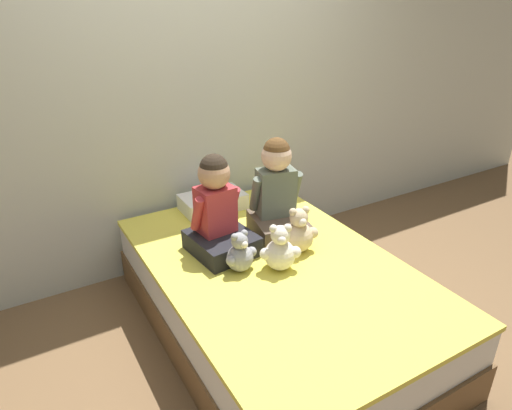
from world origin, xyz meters
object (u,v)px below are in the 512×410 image
pillow_at_headboard (213,202)px  child_on_right (277,194)px  teddy_bear_held_by_left_child (240,254)px  teddy_bear_held_by_right_child (298,233)px  child_on_left (218,212)px  bed (276,298)px  teddy_bear_between_children (280,250)px

pillow_at_headboard → child_on_right: bearing=-69.4°
teddy_bear_held_by_left_child → pillow_at_headboard: (0.21, 0.79, -0.05)m
pillow_at_headboard → teddy_bear_held_by_right_child: bearing=-76.2°
child_on_left → child_on_right: (0.41, -0.00, 0.02)m
bed → child_on_right: size_ratio=3.19×
teddy_bear_held_by_left_child → teddy_bear_held_by_right_child: bearing=-8.5°
child_on_left → teddy_bear_held_by_left_child: size_ratio=2.49×
child_on_left → teddy_bear_held_by_right_child: size_ratio=2.09×
child_on_right → pillow_at_headboard: (-0.20, 0.53, -0.22)m
child_on_right → teddy_bear_between_children: bearing=-108.7°
teddy_bear_between_children → pillow_at_headboard: teddy_bear_between_children is taller
teddy_bear_held_by_right_child → pillow_at_headboard: teddy_bear_held_by_right_child is taller
bed → teddy_bear_held_by_left_child: 0.40m
child_on_left → teddy_bear_held_by_right_child: (0.40, -0.25, -0.13)m
child_on_right → teddy_bear_held_by_right_child: bearing=-80.4°
bed → teddy_bear_held_by_left_child: teddy_bear_held_by_left_child is taller
teddy_bear_held_by_left_child → pillow_at_headboard: teddy_bear_held_by_left_child is taller
child_on_left → teddy_bear_held_by_right_child: bearing=-38.5°
teddy_bear_held_by_left_child → child_on_left: bearing=81.3°
child_on_right → teddy_bear_held_by_left_child: 0.51m
child_on_left → teddy_bear_between_children: (0.20, -0.36, -0.13)m
pillow_at_headboard → child_on_left: bearing=-111.8°
child_on_left → teddy_bear_between_children: size_ratio=2.16×
teddy_bear_held_by_left_child → teddy_bear_between_children: 0.22m
bed → child_on_left: bearing=123.8°
teddy_bear_held_by_left_child → teddy_bear_held_by_right_child: size_ratio=0.84×
child_on_right → teddy_bear_held_by_right_child: 0.30m
teddy_bear_held_by_right_child → teddy_bear_held_by_left_child: bearing=-168.4°
child_on_left → child_on_right: child_on_right is taller
child_on_right → teddy_bear_between_children: size_ratio=2.26×
pillow_at_headboard → teddy_bear_held_by_left_child: bearing=-104.7°
child_on_left → bed: bearing=-62.4°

